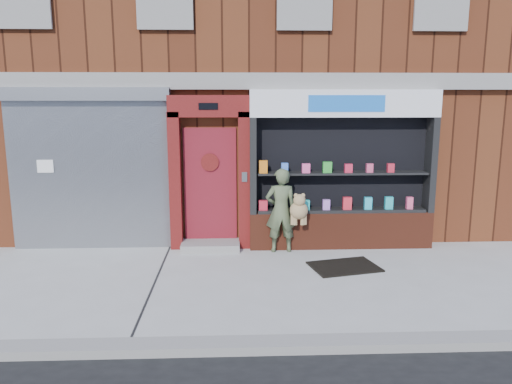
{
  "coord_description": "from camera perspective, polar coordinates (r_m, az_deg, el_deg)",
  "views": [
    {
      "loc": [
        -0.26,
        -7.45,
        2.91
      ],
      "look_at": [
        0.09,
        1.0,
        1.25
      ],
      "focal_mm": 35.0,
      "sensor_mm": 36.0,
      "label": 1
    }
  ],
  "objects": [
    {
      "name": "doormat",
      "position": [
        8.76,
        10.07,
        -8.4
      ],
      "size": [
        1.27,
        1.02,
        0.03
      ],
      "primitive_type": "cube",
      "rotation": [
        0.0,
        0.0,
        0.23
      ],
      "color": "black",
      "rests_on": "ground"
    },
    {
      "name": "ground",
      "position": [
        8.0,
        -0.33,
        -10.23
      ],
      "size": [
        80.0,
        80.0,
        0.0
      ],
      "primitive_type": "plane",
      "color": "#9E9E99",
      "rests_on": "ground"
    },
    {
      "name": "curb",
      "position": [
        6.03,
        0.41,
        -17.15
      ],
      "size": [
        60.0,
        0.3,
        0.12
      ],
      "primitive_type": "cube",
      "color": "gray",
      "rests_on": "ground"
    },
    {
      "name": "building",
      "position": [
        13.49,
        -1.27,
        15.72
      ],
      "size": [
        12.0,
        8.16,
        8.0
      ],
      "color": "#4B2011",
      "rests_on": "ground"
    },
    {
      "name": "woman",
      "position": [
        9.26,
        3.14,
        -2.09
      ],
      "size": [
        0.78,
        0.53,
        1.58
      ],
      "color": "#4E5C3C",
      "rests_on": "ground"
    },
    {
      "name": "shutter_bay",
      "position": [
        9.84,
        -18.53,
        3.57
      ],
      "size": [
        3.1,
        0.3,
        3.04
      ],
      "color": "gray",
      "rests_on": "ground"
    },
    {
      "name": "pharmacy_bay",
      "position": [
        9.6,
        9.75,
        1.71
      ],
      "size": [
        3.5,
        0.41,
        3.0
      ],
      "color": "maroon",
      "rests_on": "ground"
    },
    {
      "name": "red_door_bay",
      "position": [
        9.44,
        -5.29,
        2.19
      ],
      "size": [
        1.52,
        0.58,
        2.9
      ],
      "color": "#500E0D",
      "rests_on": "ground"
    }
  ]
}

